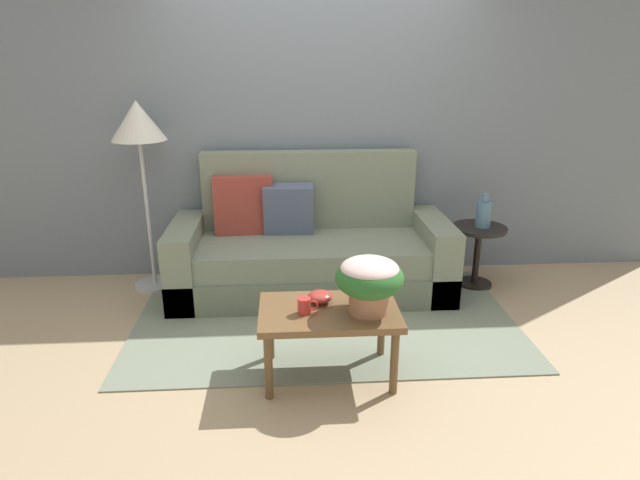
{
  "coord_description": "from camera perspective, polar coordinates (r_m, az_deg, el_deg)",
  "views": [
    {
      "loc": [
        -0.27,
        -3.38,
        1.86
      ],
      "look_at": [
        -0.05,
        0.05,
        0.66
      ],
      "focal_mm": 30.04,
      "sensor_mm": 36.0,
      "label": 1
    }
  ],
  "objects": [
    {
      "name": "coffee_table",
      "position": [
        3.19,
        0.97,
        -8.32
      ],
      "size": [
        0.82,
        0.52,
        0.45
      ],
      "color": "brown",
      "rests_on": "ground"
    },
    {
      "name": "area_rug",
      "position": [
        4.0,
        0.55,
        -8.43
      ],
      "size": [
        2.76,
        1.64,
        0.01
      ],
      "primitive_type": "cube",
      "color": "gray",
      "rests_on": "ground"
    },
    {
      "name": "side_table",
      "position": [
        4.64,
        16.47,
        -0.51
      ],
      "size": [
        0.44,
        0.44,
        0.52
      ],
      "color": "black",
      "rests_on": "ground"
    },
    {
      "name": "wall_back",
      "position": [
        4.62,
        -0.39,
        12.37
      ],
      "size": [
        6.4,
        0.12,
        2.63
      ],
      "primitive_type": "cube",
      "color": "slate",
      "rests_on": "ground"
    },
    {
      "name": "floor_lamp",
      "position": [
        4.43,
        -18.74,
        10.79
      ],
      "size": [
        0.42,
        0.42,
        1.53
      ],
      "color": "#B2B2B7",
      "rests_on": "ground"
    },
    {
      "name": "ground_plane",
      "position": [
        3.87,
        0.73,
        -9.57
      ],
      "size": [
        14.0,
        14.0,
        0.0
      ],
      "primitive_type": "plane",
      "color": "tan"
    },
    {
      "name": "table_vase",
      "position": [
        4.56,
        17.04,
        2.74
      ],
      "size": [
        0.12,
        0.12,
        0.28
      ],
      "color": "slate",
      "rests_on": "side_table"
    },
    {
      "name": "coffee_mug",
      "position": [
        3.09,
        -1.62,
        -7.02
      ],
      "size": [
        0.12,
        0.08,
        0.09
      ],
      "color": "red",
      "rests_on": "coffee_table"
    },
    {
      "name": "snack_bowl",
      "position": [
        3.22,
        0.01,
        -6.06
      ],
      "size": [
        0.15,
        0.15,
        0.07
      ],
      "color": "#B2382D",
      "rests_on": "coffee_table"
    },
    {
      "name": "potted_plant",
      "position": [
        3.05,
        5.28,
        -4.13
      ],
      "size": [
        0.39,
        0.39,
        0.33
      ],
      "color": "#A36B4C",
      "rests_on": "coffee_table"
    },
    {
      "name": "couch",
      "position": [
        4.39,
        -1.18,
        -1.19
      ],
      "size": [
        2.22,
        0.87,
        1.11
      ],
      "color": "#626B59",
      "rests_on": "ground"
    }
  ]
}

